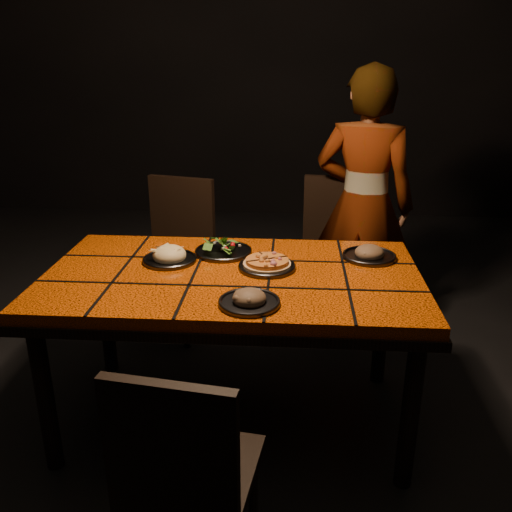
# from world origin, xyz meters

# --- Properties ---
(room_shell) EXTENTS (6.04, 7.04, 3.08)m
(room_shell) POSITION_xyz_m (0.00, 0.00, 1.50)
(room_shell) COLOR black
(room_shell) RESTS_ON ground
(dining_table) EXTENTS (1.62, 0.92, 0.75)m
(dining_table) POSITION_xyz_m (0.00, 0.00, 0.67)
(dining_table) COLOR #D84D06
(dining_table) RESTS_ON ground
(chair_near) EXTENTS (0.43, 0.43, 0.84)m
(chair_near) POSITION_xyz_m (-0.05, -0.88, 0.48)
(chair_near) COLOR black
(chair_near) RESTS_ON ground
(chair_far_left) EXTENTS (0.51, 0.51, 0.93)m
(chair_far_left) POSITION_xyz_m (-0.45, 0.93, 0.53)
(chair_far_left) COLOR black
(chair_far_left) RESTS_ON ground
(chair_far_right) EXTENTS (0.47, 0.47, 0.93)m
(chair_far_right) POSITION_xyz_m (0.52, 1.01, 0.53)
(chair_far_right) COLOR black
(chair_far_right) RESTS_ON ground
(diner) EXTENTS (0.66, 0.53, 1.59)m
(diner) POSITION_xyz_m (0.66, 0.97, 0.79)
(diner) COLOR brown
(diner) RESTS_ON ground
(plate_pizza) EXTENTS (0.28, 0.28, 0.04)m
(plate_pizza) POSITION_xyz_m (0.15, 0.05, 0.77)
(plate_pizza) COLOR #3B3C41
(plate_pizza) RESTS_ON dining_table
(plate_pasta) EXTENTS (0.24, 0.24, 0.08)m
(plate_pasta) POSITION_xyz_m (-0.30, 0.11, 0.77)
(plate_pasta) COLOR #3B3C41
(plate_pasta) RESTS_ON dining_table
(plate_salad) EXTENTS (0.27, 0.27, 0.07)m
(plate_salad) POSITION_xyz_m (-0.07, 0.23, 0.78)
(plate_salad) COLOR #3B3C41
(plate_salad) RESTS_ON dining_table
(plate_mushroom_a) EXTENTS (0.23, 0.23, 0.08)m
(plate_mushroom_a) POSITION_xyz_m (0.10, -0.31, 0.77)
(plate_mushroom_a) COLOR #3B3C41
(plate_mushroom_a) RESTS_ON dining_table
(plate_mushroom_b) EXTENTS (0.24, 0.24, 0.08)m
(plate_mushroom_b) POSITION_xyz_m (0.61, 0.21, 0.77)
(plate_mushroom_b) COLOR #3B3C41
(plate_mushroom_b) RESTS_ON dining_table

